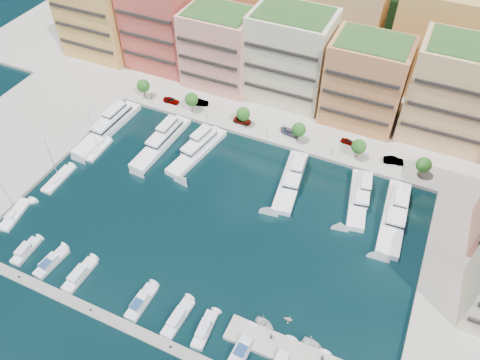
{
  "coord_description": "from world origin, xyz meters",
  "views": [
    {
      "loc": [
        33.31,
        -59.09,
        83.26
      ],
      "look_at": [
        2.13,
        9.23,
        6.0
      ],
      "focal_mm": 35.0,
      "sensor_mm": 36.0,
      "label": 1
    }
  ],
  "objects_px": {
    "yacht_0": "(110,125)",
    "car_4": "(348,142)",
    "yacht_5": "(359,196)",
    "sailboat_0": "(15,215)",
    "lamppost_2": "(267,129)",
    "car_0": "(171,100)",
    "lamppost_1": "(207,112)",
    "lamppost_4": "(404,169)",
    "tree_0": "(143,86)",
    "cruiser_0": "(25,251)",
    "tree_5": "(424,165)",
    "cruiser_5": "(178,318)",
    "person_0": "(271,336)",
    "tender_1": "(288,319)",
    "tree_3": "(299,130)",
    "yacht_4": "(292,179)",
    "car_2": "(242,121)",
    "tender_0": "(265,324)",
    "car_3": "(290,132)",
    "lamppost_3": "(333,148)",
    "sailboat_2": "(98,151)",
    "tree_4": "(359,147)",
    "cruiser_4": "(141,302)",
    "sailboat_1": "(58,180)",
    "tender_2": "(313,346)",
    "car_1": "(200,102)",
    "cruiser_7": "(243,347)",
    "yacht_1": "(163,140)",
    "yacht_6": "(395,213)",
    "yacht_2": "(198,148)",
    "cruiser_6": "(204,330)",
    "car_5": "(394,160)",
    "cruiser_1": "(51,263)"
  },
  "relations": [
    {
      "from": "lamppost_2",
      "to": "car_0",
      "type": "xyz_separation_m",
      "value": [
        -31.3,
        2.9,
        -2.01
      ]
    },
    {
      "from": "tree_5",
      "to": "sailboat_0",
      "type": "bearing_deg",
      "value": -148.33
    },
    {
      "from": "sailboat_2",
      "to": "car_3",
      "type": "height_order",
      "value": "sailboat_2"
    },
    {
      "from": "car_3",
      "to": "lamppost_3",
      "type": "bearing_deg",
      "value": -99.36
    },
    {
      "from": "tree_3",
      "to": "tree_5",
      "type": "bearing_deg",
      "value": 0.0
    },
    {
      "from": "tree_5",
      "to": "lamppost_1",
      "type": "bearing_deg",
      "value": -177.73
    },
    {
      "from": "car_1",
      "to": "cruiser_6",
      "type": "bearing_deg",
      "value": -168.89
    },
    {
      "from": "tender_1",
      "to": "car_3",
      "type": "relative_size",
      "value": 0.33
    },
    {
      "from": "tree_0",
      "to": "cruiser_0",
      "type": "distance_m",
      "value": 58.63
    },
    {
      "from": "tree_4",
      "to": "cruiser_5",
      "type": "height_order",
      "value": "tree_4"
    },
    {
      "from": "tree_5",
      "to": "person_0",
      "type": "relative_size",
      "value": 3.39
    },
    {
      "from": "yacht_5",
      "to": "sailboat_0",
      "type": "height_order",
      "value": "sailboat_0"
    },
    {
      "from": "lamppost_2",
      "to": "car_2",
      "type": "relative_size",
      "value": 0.84
    },
    {
      "from": "sailboat_0",
      "to": "yacht_6",
      "type": "bearing_deg",
      "value": 24.36
    },
    {
      "from": "sailboat_2",
      "to": "tender_0",
      "type": "bearing_deg",
      "value": -24.75
    },
    {
      "from": "lamppost_1",
      "to": "sailboat_2",
      "type": "xyz_separation_m",
      "value": [
        -20.87,
        -22.71,
        -3.51
      ]
    },
    {
      "from": "car_1",
      "to": "cruiser_7",
      "type": "bearing_deg",
      "value": -163.41
    },
    {
      "from": "lamppost_1",
      "to": "person_0",
      "type": "height_order",
      "value": "lamppost_1"
    },
    {
      "from": "tender_1",
      "to": "tree_3",
      "type": "bearing_deg",
      "value": 12.1
    },
    {
      "from": "sailboat_0",
      "to": "tender_2",
      "type": "xyz_separation_m",
      "value": [
        72.65,
        -1.39,
        0.15
      ]
    },
    {
      "from": "tree_3",
      "to": "cruiser_0",
      "type": "xyz_separation_m",
      "value": [
        -41.19,
        -58.08,
        -4.2
      ]
    },
    {
      "from": "yacht_5",
      "to": "tender_1",
      "type": "distance_m",
      "value": 36.58
    },
    {
      "from": "cruiser_6",
      "to": "sailboat_2",
      "type": "distance_m",
      "value": 59.16
    },
    {
      "from": "cruiser_4",
      "to": "sailboat_1",
      "type": "xyz_separation_m",
      "value": [
        -37.48,
        20.22,
        -0.26
      ]
    },
    {
      "from": "sailboat_1",
      "to": "sailboat_0",
      "type": "bearing_deg",
      "value": -96.66
    },
    {
      "from": "cruiser_4",
      "to": "sailboat_0",
      "type": "height_order",
      "value": "sailboat_0"
    },
    {
      "from": "tree_4",
      "to": "sailboat_0",
      "type": "height_order",
      "value": "sailboat_0"
    },
    {
      "from": "car_0",
      "to": "lamppost_2",
      "type": "bearing_deg",
      "value": -97.13
    },
    {
      "from": "tree_3",
      "to": "sailboat_1",
      "type": "relative_size",
      "value": 0.43
    },
    {
      "from": "lamppost_4",
      "to": "tender_1",
      "type": "relative_size",
      "value": 2.41
    },
    {
      "from": "tender_0",
      "to": "car_3",
      "type": "xyz_separation_m",
      "value": [
        -14.71,
        53.73,
        1.36
      ]
    },
    {
      "from": "tree_5",
      "to": "car_0",
      "type": "bearing_deg",
      "value": 179.51
    },
    {
      "from": "yacht_0",
      "to": "car_4",
      "type": "distance_m",
      "value": 65.18
    },
    {
      "from": "tree_3",
      "to": "yacht_4",
      "type": "relative_size",
      "value": 0.26
    },
    {
      "from": "yacht_1",
      "to": "car_0",
      "type": "xyz_separation_m",
      "value": [
        -6.46,
        15.62,
        0.72
      ]
    },
    {
      "from": "tree_0",
      "to": "car_1",
      "type": "xyz_separation_m",
      "value": [
        16.78,
        3.1,
        -2.92
      ]
    },
    {
      "from": "yacht_0",
      "to": "tender_0",
      "type": "relative_size",
      "value": 6.33
    },
    {
      "from": "tree_0",
      "to": "yacht_2",
      "type": "height_order",
      "value": "tree_0"
    },
    {
      "from": "lamppost_1",
      "to": "cruiser_5",
      "type": "xyz_separation_m",
      "value": [
        22.43,
        -55.79,
        -3.28
      ]
    },
    {
      "from": "car_5",
      "to": "cruiser_1",
      "type": "bearing_deg",
      "value": 122.48
    },
    {
      "from": "lamppost_1",
      "to": "lamppost_4",
      "type": "relative_size",
      "value": 1.0
    },
    {
      "from": "lamppost_1",
      "to": "cruiser_6",
      "type": "xyz_separation_m",
      "value": [
        28.18,
        -55.79,
        -3.28
      ]
    },
    {
      "from": "yacht_4",
      "to": "person_0",
      "type": "bearing_deg",
      "value": -75.14
    },
    {
      "from": "tree_5",
      "to": "yacht_4",
      "type": "relative_size",
      "value": 0.26
    },
    {
      "from": "lamppost_1",
      "to": "person_0",
      "type": "distance_m",
      "value": 66.02
    },
    {
      "from": "tree_5",
      "to": "person_0",
      "type": "bearing_deg",
      "value": -108.0
    },
    {
      "from": "yacht_1",
      "to": "cruiser_5",
      "type": "bearing_deg",
      "value": -55.8
    },
    {
      "from": "tender_2",
      "to": "sailboat_2",
      "type": "bearing_deg",
      "value": 80.01
    },
    {
      "from": "tree_4",
      "to": "sailboat_0",
      "type": "distance_m",
      "value": 84.26
    },
    {
      "from": "cruiser_7",
      "to": "tree_4",
      "type": "bearing_deg",
      "value": 84.33
    }
  ]
}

